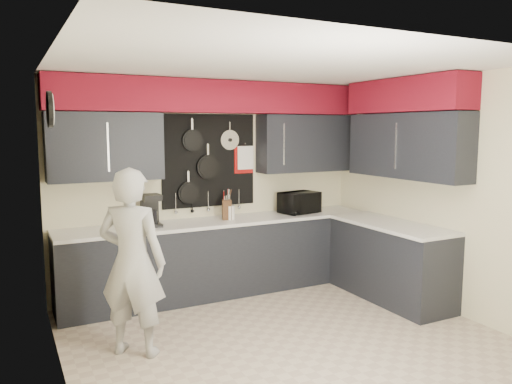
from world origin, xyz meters
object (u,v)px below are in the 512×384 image
utensil_crock (229,212)px  coffee_maker (151,210)px  knife_block (227,210)px  microwave (299,203)px  person (132,262)px

utensil_crock → coffee_maker: 0.97m
knife_block → coffee_maker: 0.94m
utensil_crock → coffee_maker: bearing=178.6°
utensil_crock → coffee_maker: size_ratio=0.46×
microwave → utensil_crock: (-1.00, -0.00, -0.05)m
knife_block → person: size_ratio=0.14×
microwave → utensil_crock: size_ratio=2.95×
knife_block → person: 1.86m
knife_block → coffee_maker: bearing=-162.4°
knife_block → utensil_crock: (0.03, -0.00, -0.04)m
knife_block → person: person is taller
utensil_crock → knife_block: bearing=175.7°
coffee_maker → person: person is taller
microwave → knife_block: microwave is taller
coffee_maker → person: (-0.50, -1.19, -0.26)m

